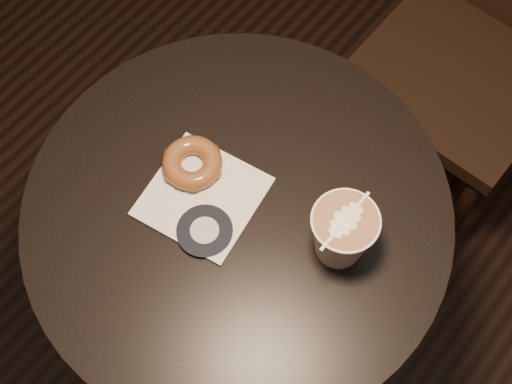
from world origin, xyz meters
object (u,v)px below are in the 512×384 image
chair (497,14)px  pastry_bag (203,197)px  doughnut (192,163)px  latte_cup (342,234)px  cafe_table (240,252)px

chair → pastry_bag: size_ratio=6.07×
doughnut → chair: bearing=75.7°
chair → doughnut: 0.79m
chair → latte_cup: 0.74m
pastry_bag → latte_cup: (0.22, 0.07, 0.05)m
cafe_table → latte_cup: size_ratio=6.59×
pastry_bag → doughnut: doughnut is taller
chair → latte_cup: (0.08, -0.70, 0.22)m
cafe_table → doughnut: bearing=175.1°
cafe_table → chair: (0.09, 0.75, 0.04)m
chair → doughnut: chair is taller
chair → doughnut: size_ratio=10.65×
cafe_table → doughnut: doughnut is taller
pastry_bag → latte_cup: 0.24m
cafe_table → pastry_bag: size_ratio=4.32×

